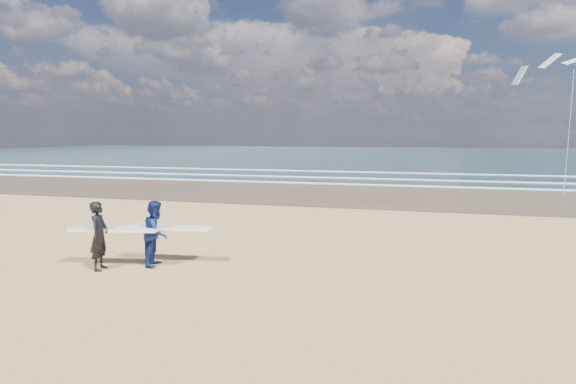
% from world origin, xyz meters
% --- Properties ---
extents(ocean, '(220.00, 100.00, 0.02)m').
position_xyz_m(ocean, '(20.00, 72.00, 0.01)').
color(ocean, '#1A353B').
rests_on(ocean, ground).
extents(surfer_near, '(2.26, 1.19, 1.68)m').
position_xyz_m(surfer_near, '(-0.20, 0.15, 0.86)').
color(surfer_near, black).
rests_on(surfer_near, ground).
extents(surfer_far, '(2.24, 1.18, 1.64)m').
position_xyz_m(surfer_far, '(0.88, 0.90, 0.83)').
color(surfer_far, '#0D184A').
rests_on(surfer_far, ground).
extents(kite_1, '(6.35, 4.80, 9.07)m').
position_xyz_m(kite_1, '(15.03, 24.33, 5.22)').
color(kite_1, slate).
rests_on(kite_1, ground).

